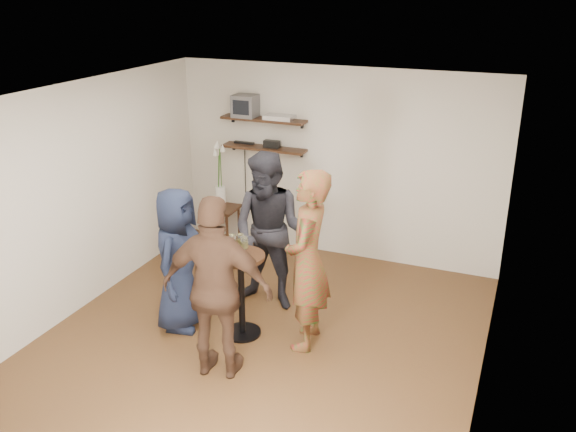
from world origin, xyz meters
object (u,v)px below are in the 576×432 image
object	(u,v)px
crt_monitor	(246,106)
person_dark	(270,232)
radio	(272,144)
side_table	(221,213)
person_plaid	(307,261)
person_navy	(178,259)
dvd_deck	(280,117)
drinks_table	(241,284)
person_brown	(217,289)

from	to	relation	value
crt_monitor	person_dark	xyz separation A→B (m)	(1.04, -1.58, -1.09)
radio	side_table	xyz separation A→B (m)	(-0.73, -0.18, -1.06)
radio	person_plaid	bearing A→B (deg)	-58.33
person_navy	side_table	bearing A→B (deg)	9.99
dvd_deck	person_dark	xyz separation A→B (m)	(0.54, -1.58, -0.97)
drinks_table	person_navy	distance (m)	0.74
radio	person_brown	distance (m)	3.15
side_table	person_plaid	distance (m)	2.94
radio	side_table	bearing A→B (deg)	-166.54
crt_monitor	person_brown	xyz separation A→B (m)	(1.14, -3.00, -1.10)
crt_monitor	drinks_table	size ratio (longest dim) A/B	0.34
drinks_table	side_table	bearing A→B (deg)	122.99
person_navy	crt_monitor	bearing A→B (deg)	0.78
side_table	person_brown	size ratio (longest dim) A/B	0.30
person_plaid	person_navy	xyz separation A→B (m)	(-1.41, -0.19, -0.16)
person_brown	side_table	bearing A→B (deg)	-71.06
person_plaid	person_dark	world-z (taller)	person_plaid
crt_monitor	dvd_deck	distance (m)	0.51
side_table	person_dark	bearing A→B (deg)	-45.32
person_plaid	side_table	bearing A→B (deg)	-142.67
person_plaid	person_navy	bearing A→B (deg)	-90.86
person_dark	person_brown	size ratio (longest dim) A/B	1.02
person_plaid	person_navy	distance (m)	1.43
dvd_deck	person_navy	bearing A→B (deg)	-94.29
side_table	dvd_deck	bearing A→B (deg)	11.65
crt_monitor	person_plaid	size ratio (longest dim) A/B	0.17
dvd_deck	side_table	size ratio (longest dim) A/B	0.72
person_plaid	person_navy	world-z (taller)	person_plaid
dvd_deck	person_plaid	world-z (taller)	dvd_deck
drinks_table	person_brown	world-z (taller)	person_brown
crt_monitor	dvd_deck	size ratio (longest dim) A/B	0.80
crt_monitor	drinks_table	bearing A→B (deg)	-65.88
crt_monitor	person_brown	distance (m)	3.39
dvd_deck	person_plaid	xyz separation A→B (m)	(1.23, -2.19, -0.94)
drinks_table	person_navy	size ratio (longest dim) A/B	0.59
person_dark	person_brown	xyz separation A→B (m)	(0.09, -1.42, -0.01)
person_dark	person_navy	world-z (taller)	person_dark
side_table	person_navy	xyz separation A→B (m)	(0.67, -2.21, 0.34)
dvd_deck	side_table	distance (m)	1.68
person_brown	person_dark	bearing A→B (deg)	-95.05
crt_monitor	side_table	bearing A→B (deg)	-153.37
radio	person_navy	xyz separation A→B (m)	(-0.06, -2.38, -0.71)
radio	person_brown	size ratio (longest dim) A/B	0.12
person_dark	person_brown	bearing A→B (deg)	-84.95
person_plaid	person_brown	xyz separation A→B (m)	(-0.60, -0.81, -0.04)
side_table	drinks_table	world-z (taller)	drinks_table
side_table	person_brown	bearing A→B (deg)	-62.26
side_table	person_dark	world-z (taller)	person_dark
dvd_deck	person_brown	world-z (taller)	dvd_deck
person_navy	person_brown	bearing A→B (deg)	-134.04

